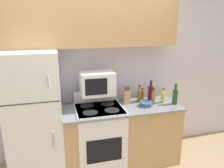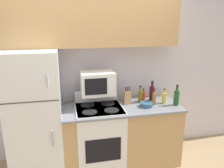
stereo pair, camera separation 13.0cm
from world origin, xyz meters
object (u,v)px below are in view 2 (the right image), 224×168
at_px(microwave, 98,83).
at_px(bowl, 146,104).
at_px(bottle_wine_green, 176,97).
at_px(bottle_hot_sauce, 143,96).
at_px(refrigerator, 36,115).
at_px(bottle_vinegar, 154,98).
at_px(knife_block, 127,97).
at_px(bottle_olive_oil, 140,96).
at_px(bottle_wine_red, 152,93).
at_px(bottle_cooking_spray, 164,98).
at_px(stove, 100,137).

relative_size(microwave, bowl, 2.48).
bearing_deg(microwave, bowl, -14.21).
relative_size(bottle_wine_green, bottle_hot_sauce, 1.50).
xyz_separation_m(refrigerator, bottle_wine_green, (1.95, -0.16, 0.16)).
relative_size(microwave, bottle_wine_green, 1.53).
bearing_deg(bottle_vinegar, bottle_hot_sauce, 121.46).
height_order(knife_block, bottle_vinegar, knife_block).
bearing_deg(bottle_hot_sauce, bottle_vinegar, -58.54).
height_order(bottle_olive_oil, bottle_wine_red, bottle_wine_red).
relative_size(microwave, bottle_cooking_spray, 2.08).
distance_m(knife_block, bottle_vinegar, 0.39).
bearing_deg(bottle_vinegar, bottle_wine_red, 78.05).
height_order(microwave, bottle_wine_red, microwave).
relative_size(bowl, bottle_hot_sauce, 0.92).
bearing_deg(stove, bottle_wine_red, 12.07).
distance_m(bottle_olive_oil, bottle_wine_red, 0.22).
distance_m(bottle_wine_green, bottle_wine_red, 0.38).
relative_size(microwave, bottle_hot_sauce, 2.29).
bearing_deg(knife_block, bottle_hot_sauce, 8.41).
relative_size(bowl, bottle_olive_oil, 0.71).
bearing_deg(bottle_vinegar, stove, 179.48).
bearing_deg(bottle_cooking_spray, bottle_wine_red, 127.84).
relative_size(bowl, bottle_wine_red, 0.62).
height_order(bowl, bottle_wine_green, bottle_wine_green).
xyz_separation_m(knife_block, bottle_vinegar, (0.37, -0.13, -0.01)).
xyz_separation_m(bottle_cooking_spray, bottle_wine_red, (-0.13, 0.16, 0.03)).
bearing_deg(bottle_vinegar, knife_block, 160.75).
height_order(knife_block, bottle_wine_green, bottle_wine_green).
xyz_separation_m(refrigerator, bottle_vinegar, (1.64, -0.08, 0.14)).
bearing_deg(bowl, refrigerator, 175.18).
xyz_separation_m(refrigerator, bowl, (1.51, -0.13, 0.07)).
bearing_deg(knife_block, bowl, -36.87).
height_order(stove, bottle_wine_red, bottle_wine_red).
distance_m(bowl, bottle_hot_sauce, 0.22).
distance_m(stove, microwave, 0.78).
xyz_separation_m(bottle_wine_green, bottle_hot_sauce, (-0.41, 0.25, -0.04)).
bearing_deg(bottle_cooking_spray, stove, -178.99).
distance_m(knife_block, bottle_hot_sauce, 0.27).
distance_m(stove, bottle_olive_oil, 0.83).
distance_m(bottle_wine_green, bottle_vinegar, 0.32).
xyz_separation_m(bowl, bottle_vinegar, (0.13, 0.05, 0.06)).
bearing_deg(bottle_wine_green, bowl, 175.91).
height_order(bottle_olive_oil, bottle_cooking_spray, bottle_olive_oil).
bearing_deg(knife_block, microwave, -178.94).
xyz_separation_m(bowl, bottle_hot_sauce, (0.03, 0.22, 0.05)).
height_order(stove, bowl, stove).
xyz_separation_m(bowl, bottle_wine_red, (0.17, 0.23, 0.09)).
xyz_separation_m(knife_block, bottle_wine_green, (0.67, -0.21, 0.02)).
relative_size(microwave, bottle_vinegar, 1.91).
distance_m(refrigerator, stove, 0.93).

